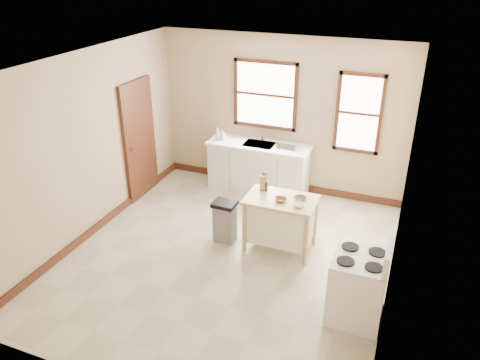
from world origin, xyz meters
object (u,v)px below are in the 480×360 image
(trash_bin, at_px, (225,221))
(kitchen_island, at_px, (280,224))
(pepper_grinder, at_px, (266,187))
(bowl_a, at_px, (281,200))
(dish_rack, at_px, (288,145))
(knife_block, at_px, (263,183))
(gas_stove, at_px, (359,278))
(soap_bottle_a, at_px, (218,134))
(soap_bottle_b, at_px, (223,135))
(bowl_b, at_px, (300,198))
(bowl_c, at_px, (299,205))

(trash_bin, bearing_deg, kitchen_island, 8.74)
(pepper_grinder, relative_size, bowl_a, 0.85)
(dish_rack, xyz_separation_m, knife_block, (0.06, -1.50, -0.03))
(gas_stove, bearing_deg, pepper_grinder, 142.48)
(soap_bottle_a, relative_size, knife_block, 1.16)
(soap_bottle_b, bearing_deg, trash_bin, -48.52)
(soap_bottle_a, relative_size, bowl_b, 1.34)
(trash_bin, bearing_deg, pepper_grinder, 25.71)
(soap_bottle_a, distance_m, bowl_b, 2.51)
(pepper_grinder, xyz_separation_m, bowl_a, (0.29, -0.22, -0.05))
(soap_bottle_b, relative_size, pepper_grinder, 1.25)
(soap_bottle_a, distance_m, kitchen_island, 2.43)
(soap_bottle_a, xyz_separation_m, knife_block, (1.37, -1.41, -0.10))
(bowl_a, height_order, gas_stove, gas_stove)
(bowl_a, xyz_separation_m, gas_stove, (1.28, -0.99, -0.29))
(bowl_c, distance_m, gas_stove, 1.39)
(soap_bottle_a, height_order, kitchen_island, soap_bottle_a)
(bowl_c, xyz_separation_m, gas_stove, (1.00, -0.93, -0.30))
(dish_rack, bearing_deg, knife_block, -64.26)
(soap_bottle_a, distance_m, pepper_grinder, 2.05)
(knife_block, bearing_deg, bowl_b, -28.76)
(dish_rack, xyz_separation_m, bowl_b, (0.67, -1.63, -0.11))
(pepper_grinder, relative_size, bowl_c, 0.94)
(bowl_b, xyz_separation_m, bowl_c, (0.03, -0.20, 0.00))
(dish_rack, distance_m, pepper_grinder, 1.55)
(kitchen_island, height_order, knife_block, knife_block)
(gas_stove, bearing_deg, bowl_b, 132.36)
(soap_bottle_b, xyz_separation_m, kitchen_island, (1.63, -1.64, -0.60))
(pepper_grinder, bearing_deg, soap_bottle_a, 134.51)
(soap_bottle_b, height_order, bowl_a, soap_bottle_b)
(bowl_a, relative_size, gas_stove, 0.16)
(soap_bottle_b, bearing_deg, dish_rack, 19.78)
(soap_bottle_a, relative_size, dish_rack, 0.62)
(gas_stove, bearing_deg, bowl_a, 142.30)
(bowl_a, height_order, bowl_b, same)
(knife_block, relative_size, pepper_grinder, 1.33)
(bowl_b, xyz_separation_m, gas_stove, (1.03, -1.13, -0.29))
(dish_rack, xyz_separation_m, pepper_grinder, (0.13, -1.55, -0.06))
(kitchen_island, xyz_separation_m, bowl_c, (0.30, -0.13, 0.44))
(bowl_b, bearing_deg, kitchen_island, -165.80)
(soap_bottle_a, bearing_deg, dish_rack, -7.23)
(bowl_c, bearing_deg, gas_stove, -42.94)
(pepper_grinder, bearing_deg, bowl_c, -25.86)
(knife_block, distance_m, trash_bin, 0.84)
(bowl_c, height_order, trash_bin, bowl_c)
(soap_bottle_b, height_order, kitchen_island, soap_bottle_b)
(kitchen_island, bearing_deg, soap_bottle_b, 134.62)
(bowl_a, bearing_deg, pepper_grinder, 143.30)
(bowl_a, relative_size, bowl_c, 1.10)
(gas_stove, bearing_deg, soap_bottle_b, 137.23)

